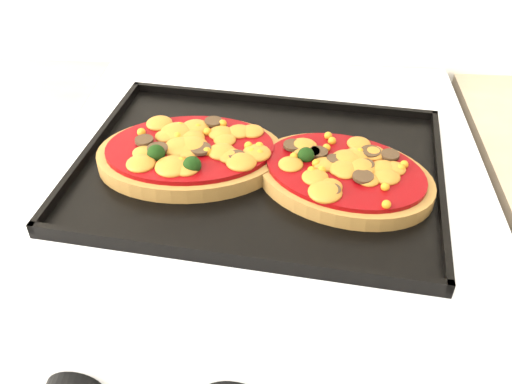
# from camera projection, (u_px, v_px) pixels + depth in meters

# --- Properties ---
(stove) EXTENTS (0.60, 0.60, 0.91)m
(stove) POSITION_uv_depth(u_px,v_px,m) (263.00, 360.00, 1.06)
(stove) COLOR white
(stove) RESTS_ON floor
(baking_tray) EXTENTS (0.51, 0.40, 0.02)m
(baking_tray) POSITION_uv_depth(u_px,v_px,m) (259.00, 167.00, 0.74)
(baking_tray) COLOR black
(baking_tray) RESTS_ON stove
(pizza_left) EXTENTS (0.26, 0.19, 0.04)m
(pizza_left) POSITION_uv_depth(u_px,v_px,m) (190.00, 152.00, 0.74)
(pizza_left) COLOR olive
(pizza_left) RESTS_ON baking_tray
(pizza_right) EXTENTS (0.27, 0.24, 0.03)m
(pizza_right) POSITION_uv_depth(u_px,v_px,m) (344.00, 174.00, 0.71)
(pizza_right) COLOR olive
(pizza_right) RESTS_ON baking_tray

